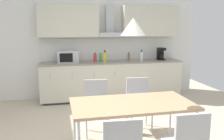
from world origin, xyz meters
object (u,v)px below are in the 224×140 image
bottle_green (100,58)px  bottle_brown (129,57)px  bottle_red (95,58)px  coffee_maker (161,54)px  chair_far_left (96,101)px  pendant_lamp (133,27)px  microwave (68,57)px  chair_far_right (138,98)px  dining_table (132,106)px  bottle_yellow (105,57)px  bottle_white (141,56)px

bottle_green → bottle_brown: same height
bottle_red → coffee_maker: bearing=-0.3°
bottle_red → chair_far_left: (-0.29, -1.93, -0.46)m
bottle_brown → pendant_lamp: bearing=-105.6°
coffee_maker → microwave: bearing=-179.3°
microwave → chair_far_right: bearing=-60.3°
coffee_maker → bottle_brown: coffee_maker is taller
bottle_brown → microwave: bearing=-177.6°
dining_table → bottle_red: bearing=91.4°
coffee_maker → bottle_yellow: coffee_maker is taller
pendant_lamp → bottle_red: bearing=91.4°
bottle_green → bottle_white: bottle_white is taller
microwave → chair_far_right: size_ratio=0.55×
microwave → bottle_brown: 1.49m
bottle_white → chair_far_left: (-1.42, -1.84, -0.49)m
microwave → pendant_lamp: pendant_lamp is taller
bottle_green → bottle_yellow: (0.10, -0.07, 0.03)m
pendant_lamp → bottle_white: bearing=68.3°
bottle_green → bottle_yellow: 0.12m
bottle_red → bottle_brown: (0.84, 0.03, -0.00)m
bottle_green → bottle_yellow: size_ratio=0.74×
bottle_green → chair_far_right: bottle_green is taller
microwave → chair_far_left: size_ratio=0.55×
coffee_maker → bottle_green: bearing=-179.8°
microwave → bottle_brown: microwave is taller
bottle_green → chair_far_left: 2.01m
bottle_brown → chair_far_right: bottle_brown is taller
coffee_maker → pendant_lamp: bearing=-120.3°
bottle_red → chair_far_right: (0.44, -1.93, -0.46)m
bottle_yellow → chair_far_left: 1.97m
coffee_maker → bottle_white: bearing=-172.1°
bottle_green → bottle_brown: (0.72, 0.04, -0.00)m
bottle_white → pendant_lamp: size_ratio=0.84×
bottle_yellow → dining_table: bearing=-93.3°
bottle_red → pendant_lamp: size_ratio=0.67×
dining_table → chair_far_left: (-0.36, 0.82, -0.16)m
chair_far_left → microwave: bearing=100.6°
bottle_yellow → chair_far_left: bottle_yellow is taller
bottle_brown → chair_far_left: bottle_brown is taller
bottle_red → chair_far_right: bearing=-77.2°
bottle_red → pendant_lamp: pendant_lamp is taller
bottle_red → bottle_green: bottle_red is taller
microwave → coffee_maker: size_ratio=1.60×
pendant_lamp → microwave: bearing=104.7°
bottle_white → bottle_yellow: size_ratio=0.98×
bottle_red → pendant_lamp: (0.07, -2.74, 0.74)m
pendant_lamp → chair_far_left: bearing=113.6°
coffee_maker → dining_table: coffee_maker is taller
bottle_red → dining_table: bearing=-88.6°
microwave → bottle_white: microwave is taller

